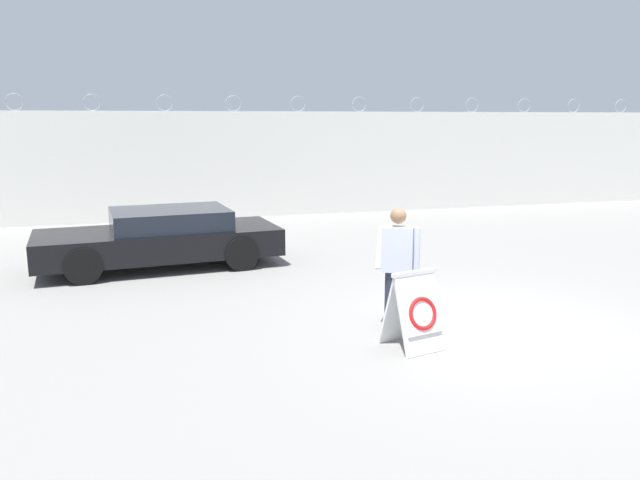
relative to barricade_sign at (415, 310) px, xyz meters
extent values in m
plane|color=gray|center=(1.39, 0.45, -0.50)|extent=(90.00, 90.00, 0.00)
cube|color=silver|center=(1.39, 11.60, 1.06)|extent=(36.00, 0.30, 3.14)
torus|color=gray|center=(-6.44, 11.60, 2.85)|extent=(0.47, 0.03, 0.47)
torus|color=gray|center=(-4.48, 11.60, 2.85)|extent=(0.47, 0.03, 0.47)
torus|color=gray|center=(-2.53, 11.60, 2.85)|extent=(0.47, 0.03, 0.47)
torus|color=gray|center=(-0.57, 11.60, 2.85)|extent=(0.47, 0.03, 0.47)
torus|color=gray|center=(1.39, 11.60, 2.85)|extent=(0.47, 0.03, 0.47)
torus|color=gray|center=(3.34, 11.60, 2.85)|extent=(0.47, 0.03, 0.47)
torus|color=gray|center=(5.30, 11.60, 2.85)|extent=(0.47, 0.03, 0.47)
torus|color=gray|center=(7.25, 11.60, 2.85)|extent=(0.47, 0.03, 0.47)
torus|color=gray|center=(9.21, 11.60, 2.85)|extent=(0.47, 0.03, 0.47)
torus|color=gray|center=(11.16, 11.60, 2.85)|extent=(0.47, 0.03, 0.47)
torus|color=gray|center=(13.12, 11.60, 2.85)|extent=(0.47, 0.03, 0.47)
cube|color=white|center=(0.02, -0.10, -0.02)|extent=(0.69, 0.48, 0.98)
cube|color=white|center=(-0.05, 0.20, -0.02)|extent=(0.69, 0.48, 0.98)
cube|color=white|center=(-0.01, 0.05, 0.48)|extent=(0.66, 0.21, 0.05)
cube|color=white|center=(0.03, -0.14, 0.00)|extent=(0.56, 0.30, 0.51)
torus|color=red|center=(0.04, -0.15, 0.00)|extent=(0.46, 0.27, 0.42)
cylinder|color=#232838|center=(0.15, 0.75, -0.09)|extent=(0.15, 0.15, 0.82)
cylinder|color=#232838|center=(0.00, 0.83, -0.09)|extent=(0.15, 0.15, 0.82)
cube|color=silver|center=(0.08, 0.79, 0.64)|extent=(0.48, 0.40, 0.64)
sphere|color=#936B4C|center=(0.08, 0.79, 1.11)|extent=(0.22, 0.22, 0.22)
cylinder|color=silver|center=(0.31, 0.66, 0.65)|extent=(0.09, 0.09, 0.60)
cylinder|color=silver|center=(-0.11, 1.01, 0.62)|extent=(0.24, 0.34, 0.59)
cylinder|color=black|center=(-4.37, 4.54, -0.17)|extent=(0.69, 0.26, 0.67)
cylinder|color=black|center=(-4.54, 6.31, -0.17)|extent=(0.69, 0.26, 0.67)
cylinder|color=black|center=(-1.49, 4.81, -0.17)|extent=(0.69, 0.26, 0.67)
cylinder|color=black|center=(-1.65, 6.58, -0.17)|extent=(0.69, 0.26, 0.67)
cube|color=black|center=(-3.01, 5.56, -0.01)|extent=(4.83, 2.32, 0.52)
cube|color=black|center=(-2.78, 5.58, 0.45)|extent=(2.39, 1.91, 0.40)
camera|label=1|loc=(-3.30, -7.04, 2.42)|focal=35.00mm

